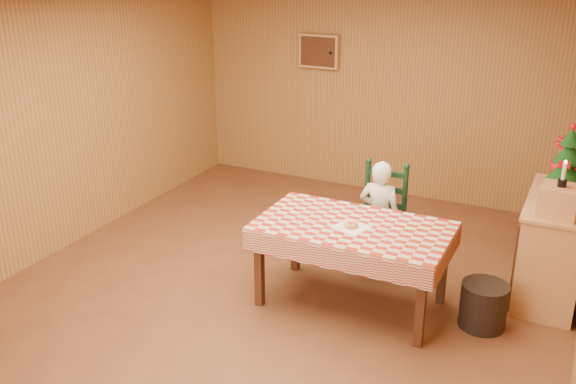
% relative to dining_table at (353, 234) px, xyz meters
% --- Properties ---
extents(ground, '(6.00, 6.00, 0.00)m').
position_rel_dining_table_xyz_m(ground, '(-0.64, -0.16, -0.69)').
color(ground, brown).
rests_on(ground, ground).
extents(cabin_walls, '(5.10, 6.05, 2.65)m').
position_rel_dining_table_xyz_m(cabin_walls, '(-0.64, 0.37, 1.14)').
color(cabin_walls, '#A6763C').
rests_on(cabin_walls, ground).
extents(dining_table, '(1.66, 0.96, 0.77)m').
position_rel_dining_table_xyz_m(dining_table, '(0.00, 0.00, 0.00)').
color(dining_table, '#4C2714').
rests_on(dining_table, ground).
extents(ladder_chair, '(0.44, 0.40, 1.08)m').
position_rel_dining_table_xyz_m(ladder_chair, '(0.00, 0.79, -0.18)').
color(ladder_chair, black).
rests_on(ladder_chair, ground).
extents(seated_child, '(0.41, 0.27, 1.12)m').
position_rel_dining_table_xyz_m(seated_child, '(-0.00, 0.73, -0.13)').
color(seated_child, white).
rests_on(seated_child, ground).
extents(napkin, '(0.33, 0.33, 0.00)m').
position_rel_dining_table_xyz_m(napkin, '(-0.00, -0.05, 0.08)').
color(napkin, white).
rests_on(napkin, dining_table).
extents(donut, '(0.13, 0.13, 0.04)m').
position_rel_dining_table_xyz_m(donut, '(-0.00, -0.05, 0.11)').
color(donut, '#DA934E').
rests_on(donut, napkin).
extents(shelf_unit, '(0.54, 1.24, 0.93)m').
position_rel_dining_table_xyz_m(shelf_unit, '(1.55, 0.99, -0.22)').
color(shelf_unit, tan).
rests_on(shelf_unit, ground).
extents(crate, '(0.32, 0.32, 0.25)m').
position_rel_dining_table_xyz_m(crate, '(1.56, 0.59, 0.37)').
color(crate, tan).
rests_on(crate, shelf_unit).
extents(christmas_tree, '(0.34, 0.34, 0.62)m').
position_rel_dining_table_xyz_m(christmas_tree, '(1.56, 1.24, 0.52)').
color(christmas_tree, '#4C2714').
rests_on(christmas_tree, shelf_unit).
extents(flower_arrangement, '(0.26, 0.26, 0.41)m').
position_rel_dining_table_xyz_m(flower_arrangement, '(1.51, 1.54, 0.45)').
color(flower_arrangement, '#AE1019').
rests_on(flower_arrangement, shelf_unit).
extents(candle_set, '(0.07, 0.07, 0.22)m').
position_rel_dining_table_xyz_m(candle_set, '(1.56, 0.59, 0.56)').
color(candle_set, black).
rests_on(candle_set, crate).
extents(storage_bin, '(0.41, 0.41, 0.39)m').
position_rel_dining_table_xyz_m(storage_bin, '(1.12, 0.15, -0.49)').
color(storage_bin, black).
rests_on(storage_bin, ground).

